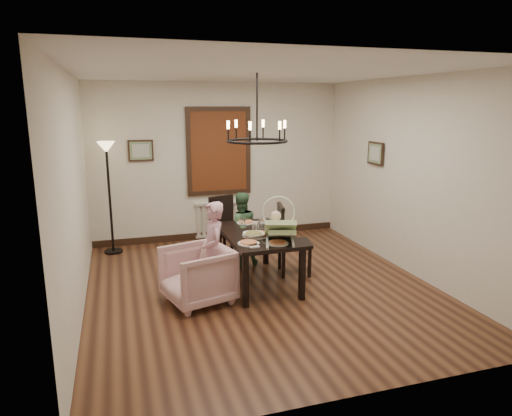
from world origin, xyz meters
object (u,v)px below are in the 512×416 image
armchair (197,275)px  elderly_woman (214,260)px  floor_lamp (110,200)px  drinking_glass (256,229)px  dining_table (257,239)px  seated_man (241,235)px  baby_bouncer (280,227)px  chair_far (228,228)px  chair_right (295,239)px

armchair → elderly_woman: (0.21, 0.02, 0.17)m
armchair → floor_lamp: 2.63m
drinking_glass → elderly_woman: bearing=-151.9°
dining_table → seated_man: size_ratio=1.63×
dining_table → elderly_woman: bearing=-152.5°
floor_lamp → drinking_glass: bearing=-46.8°
dining_table → seated_man: bearing=90.6°
baby_bouncer → floor_lamp: floor_lamp is taller
elderly_woman → dining_table: bearing=117.6°
chair_far → chair_right: (0.76, -0.93, 0.02)m
elderly_woman → baby_bouncer: bearing=81.5°
armchair → baby_bouncer: 1.19m
armchair → elderly_woman: elderly_woman is taller
chair_right → armchair: bearing=122.6°
dining_table → elderly_woman: (-0.68, -0.36, -0.11)m
dining_table → baby_bouncer: size_ratio=2.49×
elderly_woman → seated_man: size_ratio=1.11×
chair_far → floor_lamp: 2.01m
chair_far → armchair: chair_far is taller
chair_far → armchair: 1.69m
dining_table → drinking_glass: bearing=-159.5°
chair_right → drinking_glass: bearing=119.1°
baby_bouncer → drinking_glass: bearing=128.2°
chair_far → elderly_woman: (-0.55, -1.48, 0.02)m
drinking_glass → floor_lamp: 2.74m
baby_bouncer → elderly_woman: bearing=-170.2°
baby_bouncer → floor_lamp: bearing=147.7°
armchair → dining_table: bearing=97.4°
floor_lamp → armchair: bearing=-67.0°
dining_table → floor_lamp: (-1.89, 1.99, 0.27)m
elderly_woman → floor_lamp: floor_lamp is taller
seated_man → baby_bouncer: 1.36m
dining_table → chair_right: chair_right is taller
seated_man → drinking_glass: (-0.00, -0.80, 0.31)m
chair_right → seated_man: (-0.64, 0.60, -0.05)m
chair_far → dining_table: bearing=-101.6°
chair_far → floor_lamp: (-1.76, 0.87, 0.40)m
dining_table → floor_lamp: bearing=133.2°
seated_man → drinking_glass: size_ratio=7.43×
elderly_woman → drinking_glass: bearing=117.7°
chair_far → seated_man: 0.35m
chair_right → floor_lamp: bearing=66.4°
drinking_glass → dining_table: bearing=20.9°
chair_far → elderly_woman: 1.58m
elderly_woman → seated_man: bearing=149.8°
chair_right → floor_lamp: 3.12m
chair_right → armchair: (-1.52, -0.58, -0.17)m
drinking_glass → floor_lamp: (-1.88, 2.00, 0.12)m
baby_bouncer → floor_lamp: size_ratio=0.34×
dining_table → floor_lamp: floor_lamp is taller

